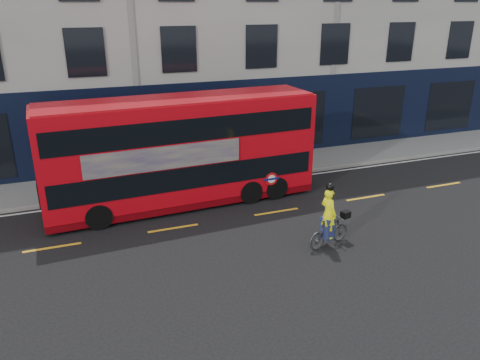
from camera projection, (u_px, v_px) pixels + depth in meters
ground at (183, 248)px, 15.18m from camera, size 120.00×120.00×0.00m
pavement at (148, 180)px, 20.86m from camera, size 60.00×3.00×0.12m
kerb at (155, 191)px, 19.54m from camera, size 60.00×0.12×0.13m
building_terrace at (116, 2)px, 23.86m from camera, size 50.00×10.07×15.00m
road_edge_line at (156, 195)px, 19.30m from camera, size 58.00×0.10×0.01m
lane_dashes at (173, 228)px, 16.50m from camera, size 58.00×0.12×0.01m
bus at (182, 151)px, 17.88m from camera, size 10.49×2.84×4.18m
cyclist at (329, 225)px, 15.05m from camera, size 1.75×0.88×2.23m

